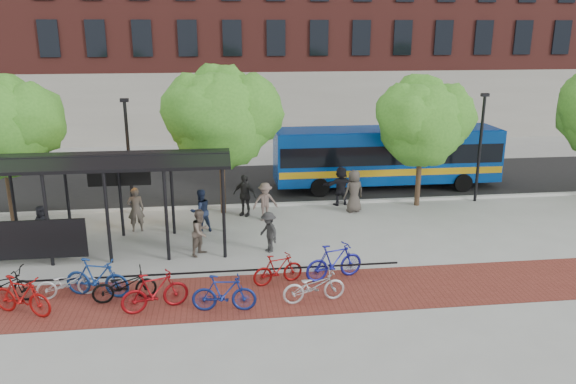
{
  "coord_description": "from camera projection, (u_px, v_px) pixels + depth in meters",
  "views": [
    {
      "loc": [
        -3.02,
        -20.82,
        7.99
      ],
      "look_at": [
        -0.38,
        0.77,
        1.6
      ],
      "focal_mm": 35.0,
      "sensor_mm": 36.0,
      "label": 1
    }
  ],
  "objects": [
    {
      "name": "bike_10",
      "position": [
        314.0,
        286.0,
        16.9
      ],
      "size": [
        2.01,
        0.93,
        1.02
      ],
      "primitive_type": "imported",
      "rotation": [
        0.0,
        0.0,
        1.71
      ],
      "color": "#B7B7B9",
      "rests_on": "ground"
    },
    {
      "name": "tree_c",
      "position": [
        424.0,
        119.0,
        25.19
      ],
      "size": [
        4.66,
        3.8,
        5.92
      ],
      "color": "#382619",
      "rests_on": "ground"
    },
    {
      "name": "pedestrian_8",
      "position": [
        201.0,
        232.0,
        20.32
      ],
      "size": [
        1.02,
        1.06,
        1.73
      ],
      "primitive_type": "imported",
      "rotation": [
        0.0,
        0.0,
        0.94
      ],
      "color": "brown",
      "rests_on": "ground"
    },
    {
      "name": "curb",
      "position": [
        288.0,
        204.0,
        26.23
      ],
      "size": [
        160.0,
        0.25,
        0.12
      ],
      "primitive_type": "cube",
      "color": "#B7B7B2",
      "rests_on": "ground"
    },
    {
      "name": "bike_9",
      "position": [
        278.0,
        269.0,
        18.08
      ],
      "size": [
        1.77,
        0.93,
        1.02
      ],
      "primitive_type": "imported",
      "rotation": [
        0.0,
        0.0,
        1.85
      ],
      "color": "maroon",
      "rests_on": "ground"
    },
    {
      "name": "lamp_post_left",
      "position": [
        129.0,
        154.0,
        24.28
      ],
      "size": [
        0.35,
        0.2,
        5.12
      ],
      "color": "black",
      "rests_on": "ground"
    },
    {
      "name": "pedestrian_5",
      "position": [
        341.0,
        186.0,
        26.09
      ],
      "size": [
        1.77,
        0.87,
        1.83
      ],
      "primitive_type": "imported",
      "rotation": [
        0.0,
        0.0,
        3.35
      ],
      "color": "black",
      "rests_on": "ground"
    },
    {
      "name": "pedestrian_4",
      "position": [
        245.0,
        195.0,
        24.59
      ],
      "size": [
        1.17,
        0.96,
        1.87
      ],
      "primitive_type": "imported",
      "rotation": [
        0.0,
        0.0,
        5.74
      ],
      "color": "#272727",
      "rests_on": "ground"
    },
    {
      "name": "bike_0",
      "position": [
        2.0,
        284.0,
        16.99
      ],
      "size": [
        2.11,
        1.05,
        1.06
      ],
      "primitive_type": "imported",
      "rotation": [
        0.0,
        0.0,
        1.39
      ],
      "color": "black",
      "rests_on": "ground"
    },
    {
      "name": "pedestrian_3",
      "position": [
        265.0,
        202.0,
        23.99
      ],
      "size": [
        1.14,
        0.74,
        1.67
      ],
      "primitive_type": "imported",
      "rotation": [
        0.0,
        0.0,
        0.12
      ],
      "color": "brown",
      "rests_on": "ground"
    },
    {
      "name": "bike_1",
      "position": [
        22.0,
        296.0,
        16.09
      ],
      "size": [
        2.03,
        1.32,
        1.19
      ],
      "primitive_type": "imported",
      "rotation": [
        0.0,
        0.0,
        1.15
      ],
      "color": "#9B0F0E",
      "rests_on": "ground"
    },
    {
      "name": "pedestrian_9",
      "position": [
        269.0,
        232.0,
        20.63
      ],
      "size": [
        0.96,
        1.14,
        1.53
      ],
      "primitive_type": "imported",
      "rotation": [
        0.0,
        0.0,
        5.19
      ],
      "color": "#282828",
      "rests_on": "ground"
    },
    {
      "name": "bike_3",
      "position": [
        97.0,
        278.0,
        17.19
      ],
      "size": [
        2.15,
        1.14,
        1.24
      ],
      "primitive_type": "imported",
      "rotation": [
        0.0,
        0.0,
        1.29
      ],
      "color": "navy",
      "rests_on": "ground"
    },
    {
      "name": "bus_shelter",
      "position": [
        79.0,
        172.0,
        20.19
      ],
      "size": [
        10.6,
        3.07,
        3.6
      ],
      "color": "black",
      "rests_on": "ground"
    },
    {
      "name": "pedestrian_0",
      "position": [
        43.0,
        225.0,
        21.37
      ],
      "size": [
        0.88,
        0.87,
        1.53
      ],
      "primitive_type": "imported",
      "rotation": [
        0.0,
        0.0,
        0.77
      ],
      "color": "black",
      "rests_on": "ground"
    },
    {
      "name": "lamp_post_right",
      "position": [
        480.0,
        145.0,
        26.14
      ],
      "size": [
        0.35,
        0.2,
        5.12
      ],
      "color": "black",
      "rests_on": "ground"
    },
    {
      "name": "asphalt_street",
      "position": [
        279.0,
        183.0,
        30.06
      ],
      "size": [
        160.0,
        8.0,
        0.01
      ],
      "primitive_type": "cube",
      "color": "black",
      "rests_on": "ground"
    },
    {
      "name": "tree_a",
      "position": [
        2.0,
        123.0,
        23.05
      ],
      "size": [
        4.9,
        4.0,
        6.18
      ],
      "color": "#382619",
      "rests_on": "ground"
    },
    {
      "name": "building_brick",
      "position": [
        377.0,
        2.0,
        45.54
      ],
      "size": [
        55.0,
        14.0,
        20.0
      ],
      "primitive_type": "cube",
      "color": "maroon",
      "rests_on": "ground"
    },
    {
      "name": "bike_11",
      "position": [
        334.0,
        262.0,
        18.4
      ],
      "size": [
        2.13,
        1.14,
        1.23
      ],
      "primitive_type": "imported",
      "rotation": [
        0.0,
        0.0,
        1.86
      ],
      "color": "navy",
      "rests_on": "ground"
    },
    {
      "name": "pedestrian_1",
      "position": [
        136.0,
        210.0,
        22.67
      ],
      "size": [
        0.74,
        0.56,
        1.85
      ],
      "primitive_type": "imported",
      "rotation": [
        0.0,
        0.0,
        3.32
      ],
      "color": "#474039",
      "rests_on": "ground"
    },
    {
      "name": "tree_b",
      "position": [
        222.0,
        113.0,
        24.03
      ],
      "size": [
        5.15,
        4.2,
        6.47
      ],
      "color": "#382619",
      "rests_on": "ground"
    },
    {
      "name": "bike_5",
      "position": [
        155.0,
        291.0,
        16.36
      ],
      "size": [
        2.06,
        1.17,
        1.19
      ],
      "primitive_type": "imported",
      "rotation": [
        0.0,
        0.0,
        1.9
      ],
      "color": "maroon",
      "rests_on": "ground"
    },
    {
      "name": "bike_2",
      "position": [
        67.0,
        283.0,
        17.2
      ],
      "size": [
        1.88,
        0.99,
        0.94
      ],
      "primitive_type": "imported",
      "rotation": [
        0.0,
        0.0,
        1.78
      ],
      "color": "#B7B7BA",
      "rests_on": "ground"
    },
    {
      "name": "bike_7",
      "position": [
        224.0,
        293.0,
        16.31
      ],
      "size": [
        1.94,
        0.72,
        1.14
      ],
      "primitive_type": "imported",
      "rotation": [
        0.0,
        0.0,
        1.47
      ],
      "color": "navy",
      "rests_on": "ground"
    },
    {
      "name": "bike_rack_rail",
      "position": [
        217.0,
        285.0,
        18.15
      ],
      "size": [
        12.0,
        0.05,
        0.95
      ],
      "primitive_type": "cube",
      "color": "black",
      "rests_on": "ground"
    },
    {
      "name": "bike_4",
      "position": [
        124.0,
        285.0,
        16.97
      ],
      "size": [
        1.99,
        1.02,
        1.0
      ],
      "primitive_type": "imported",
      "rotation": [
        0.0,
        0.0,
        1.77
      ],
      "color": "black",
      "rests_on": "ground"
    },
    {
      "name": "pedestrian_2",
      "position": [
        201.0,
        211.0,
        22.59
      ],
      "size": [
        1.08,
        1.0,
        1.79
      ],
      "primitive_type": "imported",
      "rotation": [
        0.0,
        0.0,
        3.6
      ],
      "color": "#1A243D",
      "rests_on": "ground"
    },
    {
      "name": "bus",
      "position": [
        387.0,
        154.0,
        28.7
      ],
      "size": [
        11.47,
        2.76,
        3.1
      ],
      "rotation": [
        0.0,
        0.0,
        -0.0
      ],
      "color": "#083A94",
      "rests_on": "ground"
    },
    {
      "name": "pedestrian_6",
      "position": [
        354.0,
        191.0,
        25.07
      ],
      "size": [
        1.08,
        0.86,
        1.92
      ],
      "primitive_type": "imported",
      "rotation": [
        0.0,
        0.0,
        3.44
      ],
      "color": "#403933",
      "rests_on": "ground"
    },
    {
      "name": "ground",
      "position": [
        300.0,
        235.0,
        22.44
      ],
      "size": [
        160.0,
        160.0,
        0.0
      ],
      "primitive_type": "plane",
      "color": "#9E9E99",
      "rests_on": "ground"
    },
    {
      "name": "brick_strip",
      "position": [
        259.0,
        295.0,
        17.44
      ],
      "size": [
        24.0,
        3.0,
        0.01
      ],
      "primitive_type": "cube",
      "color": "maroon",
      "rests_on": "ground"
    }
  ]
}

